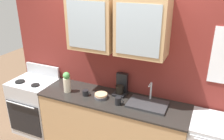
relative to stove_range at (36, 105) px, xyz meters
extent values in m
cube|color=maroon|center=(1.36, 0.35, 0.85)|extent=(3.50, 0.10, 2.61)
cube|color=tan|center=(1.03, 0.13, 1.41)|extent=(0.61, 0.34, 0.69)
cube|color=#9EADB7|center=(1.03, -0.05, 1.41)|extent=(0.52, 0.01, 0.58)
cube|color=tan|center=(1.69, 0.13, 1.41)|extent=(0.61, 0.34, 0.69)
cube|color=#9EADB7|center=(1.69, -0.05, 1.41)|extent=(0.52, 0.01, 0.58)
cube|color=tan|center=(1.36, 0.00, -0.02)|extent=(2.02, 0.57, 0.87)
cube|color=black|center=(1.36, 0.00, 0.43)|extent=(2.04, 0.60, 0.02)
cube|color=silver|center=(0.00, 0.00, -0.01)|extent=(0.67, 0.56, 0.89)
cube|color=black|center=(0.00, -0.28, -0.08)|extent=(0.62, 0.01, 0.53)
cylinder|color=silver|center=(0.00, -0.31, 0.19)|extent=(0.54, 0.02, 0.02)
cube|color=silver|center=(0.00, 0.26, 0.53)|extent=(0.64, 0.04, 0.18)
cylinder|color=black|center=(-0.15, -0.10, 0.45)|extent=(0.15, 0.15, 0.02)
cylinder|color=black|center=(0.15, -0.10, 0.45)|extent=(0.12, 0.12, 0.02)
cube|color=#2D2D30|center=(1.84, 0.04, 0.45)|extent=(0.50, 0.32, 0.03)
cylinder|color=silver|center=(1.84, 0.17, 0.58)|extent=(0.02, 0.02, 0.23)
cylinder|color=silver|center=(1.84, 0.11, 0.70)|extent=(0.02, 0.12, 0.02)
cylinder|color=#4C4C54|center=(1.21, -0.03, 0.45)|extent=(0.18, 0.18, 0.04)
cylinder|color=#E0AD7F|center=(1.21, -0.03, 0.48)|extent=(0.17, 0.17, 0.04)
cylinder|color=beige|center=(0.69, -0.06, 0.54)|extent=(0.10, 0.10, 0.21)
sphere|color=#4C994C|center=(0.69, -0.06, 0.68)|extent=(0.10, 0.10, 0.10)
cylinder|color=black|center=(1.49, -0.10, 0.49)|extent=(0.08, 0.08, 0.10)
torus|color=black|center=(1.53, -0.10, 0.49)|extent=(0.06, 0.01, 0.06)
cylinder|color=black|center=(0.99, -0.05, 0.48)|extent=(0.08, 0.08, 0.08)
torus|color=black|center=(1.03, -0.05, 0.48)|extent=(0.05, 0.01, 0.05)
cube|color=black|center=(1.41, 0.17, 0.45)|extent=(0.17, 0.20, 0.03)
cylinder|color=black|center=(1.41, 0.15, 0.52)|extent=(0.11, 0.11, 0.11)
cube|color=black|center=(1.41, 0.24, 0.60)|extent=(0.15, 0.06, 0.26)
camera|label=1|loc=(2.47, -2.49, 2.00)|focal=37.51mm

